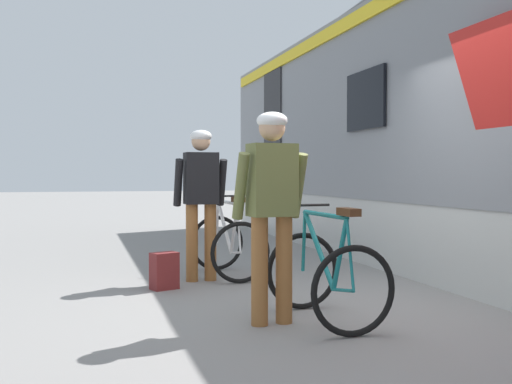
{
  "coord_description": "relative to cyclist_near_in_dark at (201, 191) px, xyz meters",
  "views": [
    {
      "loc": [
        -2.38,
        -5.12,
        1.25
      ],
      "look_at": [
        -0.51,
        1.4,
        1.05
      ],
      "focal_mm": 42.92,
      "sensor_mm": 36.0,
      "label": 1
    }
  ],
  "objects": [
    {
      "name": "backpack_on_platform",
      "position": [
        -0.48,
        -0.4,
        -0.85
      ],
      "size": [
        0.33,
        0.27,
        0.4
      ],
      "primitive_type": "cube",
      "rotation": [
        0.0,
        0.0,
        0.37
      ],
      "color": "maroon",
      "rests_on": "ground"
    },
    {
      "name": "bicycle_far_teal",
      "position": [
        0.64,
        -2.25,
        -0.65
      ],
      "size": [
        0.75,
        1.09,
        0.99
      ],
      "color": "black",
      "rests_on": "ground"
    },
    {
      "name": "bicycle_near_white",
      "position": [
        0.37,
        0.21,
        -0.65
      ],
      "size": [
        0.76,
        1.11,
        0.99
      ],
      "color": "black",
      "rests_on": "ground"
    },
    {
      "name": "cyclist_far_in_olive",
      "position": [
        0.17,
        -2.19,
        0.0
      ],
      "size": [
        0.63,
        0.35,
        1.76
      ],
      "color": "#935B2D",
      "rests_on": "ground"
    },
    {
      "name": "water_bottle_near_the_bikes",
      "position": [
        0.68,
        0.12,
        -0.95
      ],
      "size": [
        0.07,
        0.07,
        0.2
      ],
      "primitive_type": "cylinder",
      "color": "red",
      "rests_on": "ground"
    },
    {
      "name": "cyclist_near_in_dark",
      "position": [
        0.0,
        0.0,
        0.0
      ],
      "size": [
        0.62,
        0.32,
        1.76
      ],
      "color": "#935B2D",
      "rests_on": "ground"
    },
    {
      "name": "ground_plane",
      "position": [
        1.03,
        -1.9,
        -1.05
      ],
      "size": [
        80.0,
        80.0,
        0.0
      ],
      "primitive_type": "plane",
      "color": "gray"
    }
  ]
}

